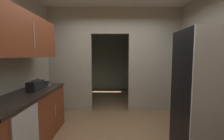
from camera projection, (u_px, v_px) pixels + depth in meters
The scene contains 7 objects.
kitchen_partition at pixel (116, 57), 4.09m from camera, with size 3.53×0.12×2.78m.
adjoining_room_shell at pixel (114, 59), 5.99m from camera, with size 3.53×2.79×2.78m.
refrigerator at pixel (208, 93), 2.28m from camera, with size 0.83×0.72×1.90m.
lower_cabinet_run at pixel (27, 121), 2.45m from camera, with size 0.63×1.92×0.91m.
upper_cabinet_counterside at pixel (22, 35), 2.32m from camera, with size 0.36×1.73×0.67m.
boombox at pixel (36, 86), 2.67m from camera, with size 0.16×0.37×0.19m.
book_stack at pixel (47, 84), 3.08m from camera, with size 0.15×0.15×0.09m.
Camera 1 is at (-0.07, -2.47, 1.51)m, focal length 24.24 mm.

